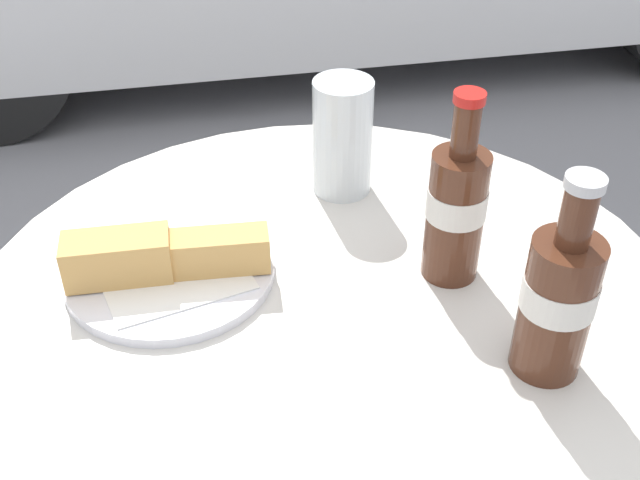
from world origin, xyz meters
name	(u,v)px	position (x,y,z in m)	size (l,w,h in m)	color
bistro_table	(326,404)	(0.00, 0.00, 0.60)	(0.77, 0.77, 0.76)	gold
cola_bottle_left	(456,208)	(0.14, 0.02, 0.84)	(0.06, 0.06, 0.22)	#4C2819
cola_bottle_right	(558,298)	(0.18, -0.13, 0.84)	(0.07, 0.07, 0.21)	#4C2819
drinking_glass	(342,142)	(0.06, 0.21, 0.83)	(0.07, 0.07, 0.15)	black
lunch_plate_near	(165,264)	(-0.16, 0.07, 0.78)	(0.23, 0.23, 0.06)	white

